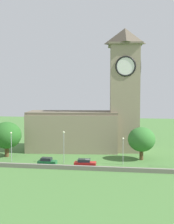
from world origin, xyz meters
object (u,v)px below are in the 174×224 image
streetlamp_west_end (11,142)px  streetlamp_west_mid (64,142)px  car_green (47,162)px  tree_riverside_east (142,139)px  car_red (85,163)px  church (94,114)px  tree_churchyard (7,135)px  streetlamp_central (123,146)px

streetlamp_west_end → streetlamp_west_mid: (12.50, 0.35, 0.21)m
car_green → tree_riverside_east: 23.09m
car_green → car_red: size_ratio=0.86×
church → tree_churchyard: bearing=-151.5°
church → streetlamp_central: bearing=-60.7°
car_red → streetlamp_central: size_ratio=0.78×
streetlamp_west_mid → streetlamp_central: (13.48, 0.72, -0.71)m
church → streetlamp_west_end: (-17.48, -16.22, -5.58)m
church → car_red: size_ratio=6.93×
church → tree_churchyard: church is taller
streetlamp_west_end → streetlamp_central: (25.98, 1.07, -0.50)m
streetlamp_west_end → tree_churchyard: size_ratio=0.80×
car_red → streetlamp_central: 9.42m
car_red → streetlamp_west_mid: 7.16m
tree_churchyard → streetlamp_west_mid: bearing=-16.3°
streetlamp_central → tree_churchyard: 29.53m
car_green → streetlamp_central: size_ratio=0.67×
tree_churchyard → church: bearing=28.5°
car_green → tree_riverside_east: size_ratio=0.52×
car_green → streetlamp_west_mid: size_ratio=0.56×
streetlamp_west_end → streetlamp_central: size_ratio=1.14×
car_red → streetlamp_west_mid: bearing=153.6°
streetlamp_west_mid → tree_riverside_east: bearing=19.5°
streetlamp_west_mid → car_green: bearing=-139.1°
car_green → streetlamp_central: streetlamp_central is taller
streetlamp_west_end → streetlamp_central: streetlamp_west_end is taller
car_green → tree_riverside_east: tree_riverside_east is taller
streetlamp_west_end → tree_churchyard: tree_churchyard is taller
car_green → streetlamp_west_end: size_ratio=0.59×
tree_churchyard → car_red: bearing=-18.9°
streetlamp_central → car_red: bearing=-157.7°
tree_churchyard → tree_riverside_east: size_ratio=1.12×
streetlamp_central → car_green: bearing=-168.2°
streetlamp_west_mid → tree_riverside_east: tree_riverside_east is taller
streetlamp_central → tree_riverside_east: (4.22, 5.56, 0.75)m
church → streetlamp_central: (8.50, -15.15, -6.08)m
streetlamp_central → streetlamp_west_end: bearing=-177.7°
streetlamp_west_end → streetlamp_west_mid: size_ratio=0.95×
church → tree_riverside_east: church is taller
tree_riverside_east → car_green: bearing=-156.6°
streetlamp_west_end → tree_riverside_east: 30.91m
streetlamp_west_end → tree_riverside_east: tree_riverside_east is taller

